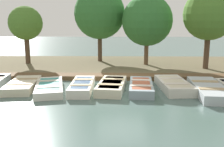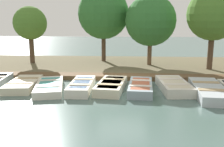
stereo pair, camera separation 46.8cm
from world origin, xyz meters
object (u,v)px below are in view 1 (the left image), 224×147
(rowboat_1, at_px, (23,85))
(rowboat_3, at_px, (82,86))
(rowboat_6, at_px, (174,85))
(park_tree_right, at_px, (209,15))
(rowboat_4, at_px, (112,86))
(park_tree_left, at_px, (100,14))
(rowboat_2, at_px, (49,87))
(park_tree_far_left, at_px, (26,24))
(rowboat_5, at_px, (141,87))
(park_tree_center, at_px, (147,21))
(rowboat_7, at_px, (209,89))

(rowboat_1, xyz_separation_m, rowboat_3, (0.22, 2.82, 0.02))
(rowboat_6, bearing_deg, park_tree_right, 142.45)
(rowboat_4, distance_m, park_tree_left, 8.37)
(rowboat_4, height_order, rowboat_6, rowboat_6)
(rowboat_1, xyz_separation_m, rowboat_2, (0.30, 1.33, -0.02))
(rowboat_1, height_order, rowboat_4, rowboat_4)
(rowboat_1, relative_size, rowboat_3, 1.00)
(rowboat_3, xyz_separation_m, park_tree_left, (-7.65, 0.28, 3.44))
(rowboat_4, relative_size, park_tree_left, 0.53)
(rowboat_1, bearing_deg, park_tree_left, 151.15)
(rowboat_2, height_order, rowboat_4, rowboat_4)
(rowboat_1, bearing_deg, park_tree_far_left, -168.73)
(rowboat_6, height_order, park_tree_far_left, park_tree_far_left)
(rowboat_5, height_order, rowboat_6, rowboat_6)
(park_tree_right, bearing_deg, rowboat_1, -65.71)
(rowboat_3, xyz_separation_m, park_tree_center, (-6.17, 3.59, 2.94))
(rowboat_7, height_order, park_tree_center, park_tree_center)
(rowboat_6, bearing_deg, rowboat_4, -90.59)
(park_tree_center, bearing_deg, park_tree_left, -114.13)
(park_tree_right, bearing_deg, park_tree_far_left, -98.30)
(rowboat_5, bearing_deg, rowboat_7, 86.41)
(park_tree_right, bearing_deg, rowboat_6, -33.66)
(rowboat_2, xyz_separation_m, rowboat_5, (-0.07, 4.18, 0.03))
(rowboat_1, distance_m, rowboat_3, 2.83)
(rowboat_3, bearing_deg, rowboat_7, 85.04)
(rowboat_3, height_order, park_tree_left, park_tree_left)
(rowboat_2, height_order, rowboat_7, rowboat_7)
(park_tree_center, bearing_deg, rowboat_3, -30.18)
(park_tree_left, relative_size, park_tree_center, 1.14)
(rowboat_3, distance_m, rowboat_4, 1.36)
(rowboat_6, distance_m, park_tree_far_left, 11.30)
(rowboat_6, relative_size, park_tree_center, 0.60)
(rowboat_4, height_order, rowboat_7, same)
(rowboat_1, height_order, park_tree_right, park_tree_right)
(rowboat_4, distance_m, park_tree_far_left, 9.29)
(park_tree_center, bearing_deg, rowboat_5, -8.22)
(rowboat_5, relative_size, rowboat_7, 0.80)
(rowboat_6, bearing_deg, park_tree_left, -155.79)
(park_tree_center, bearing_deg, park_tree_right, 68.50)
(rowboat_4, bearing_deg, rowboat_2, -80.04)
(park_tree_center, height_order, park_tree_right, park_tree_right)
(rowboat_1, xyz_separation_m, rowboat_5, (0.23, 5.52, 0.01))
(rowboat_1, xyz_separation_m, park_tree_right, (-4.52, 10.03, 3.32))
(rowboat_4, bearing_deg, park_tree_far_left, -129.69)
(rowboat_2, bearing_deg, rowboat_6, 79.99)
(rowboat_7, distance_m, park_tree_left, 10.25)
(rowboat_2, distance_m, rowboat_5, 4.18)
(rowboat_4, xyz_separation_m, park_tree_right, (-4.64, 5.85, 3.31))
(rowboat_1, distance_m, park_tree_right, 11.49)
(rowboat_1, relative_size, rowboat_7, 0.80)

